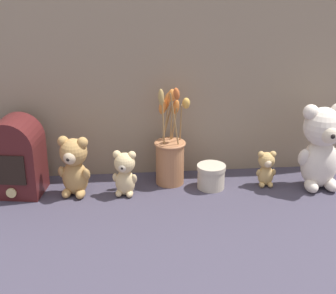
{
  "coord_description": "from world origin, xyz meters",
  "views": [
    {
      "loc": [
        -0.13,
        -1.44,
        0.73
      ],
      "look_at": [
        0.0,
        0.02,
        0.15
      ],
      "focal_mm": 55.0,
      "sensor_mm": 36.0,
      "label": 1
    }
  ],
  "objects_px": {
    "teddy_bear_small": "(125,172)",
    "vintage_radio": "(16,156)",
    "teddy_bear_medium": "(74,165)",
    "teddy_bear_large": "(321,145)",
    "flower_vase": "(170,154)",
    "teddy_bear_tiny": "(266,168)",
    "decorative_tin_tall": "(211,176)"
  },
  "relations": [
    {
      "from": "teddy_bear_tiny",
      "to": "decorative_tin_tall",
      "type": "xyz_separation_m",
      "value": [
        -0.18,
        0.0,
        -0.02
      ]
    },
    {
      "from": "flower_vase",
      "to": "vintage_radio",
      "type": "distance_m",
      "value": 0.48
    },
    {
      "from": "teddy_bear_large",
      "to": "decorative_tin_tall",
      "type": "distance_m",
      "value": 0.36
    },
    {
      "from": "teddy_bear_large",
      "to": "flower_vase",
      "type": "bearing_deg",
      "value": 170.7
    },
    {
      "from": "teddy_bear_medium",
      "to": "decorative_tin_tall",
      "type": "height_order",
      "value": "teddy_bear_medium"
    },
    {
      "from": "teddy_bear_medium",
      "to": "teddy_bear_tiny",
      "type": "height_order",
      "value": "teddy_bear_medium"
    },
    {
      "from": "teddy_bear_small",
      "to": "teddy_bear_tiny",
      "type": "relative_size",
      "value": 1.23
    },
    {
      "from": "teddy_bear_medium",
      "to": "teddy_bear_tiny",
      "type": "relative_size",
      "value": 1.61
    },
    {
      "from": "teddy_bear_medium",
      "to": "teddy_bear_tiny",
      "type": "bearing_deg",
      "value": 0.8
    },
    {
      "from": "flower_vase",
      "to": "vintage_radio",
      "type": "xyz_separation_m",
      "value": [
        -0.48,
        -0.03,
        0.03
      ]
    },
    {
      "from": "teddy_bear_large",
      "to": "teddy_bear_tiny",
      "type": "height_order",
      "value": "teddy_bear_large"
    },
    {
      "from": "teddy_bear_small",
      "to": "vintage_radio",
      "type": "height_order",
      "value": "vintage_radio"
    },
    {
      "from": "flower_vase",
      "to": "teddy_bear_medium",
      "type": "bearing_deg",
      "value": -168.83
    },
    {
      "from": "teddy_bear_tiny",
      "to": "flower_vase",
      "type": "bearing_deg",
      "value": 170.49
    },
    {
      "from": "teddy_bear_tiny",
      "to": "flower_vase",
      "type": "height_order",
      "value": "flower_vase"
    },
    {
      "from": "teddy_bear_medium",
      "to": "flower_vase",
      "type": "distance_m",
      "value": 0.31
    },
    {
      "from": "teddy_bear_medium",
      "to": "teddy_bear_small",
      "type": "bearing_deg",
      "value": -5.05
    },
    {
      "from": "teddy_bear_tiny",
      "to": "vintage_radio",
      "type": "xyz_separation_m",
      "value": [
        -0.78,
        0.02,
        0.06
      ]
    },
    {
      "from": "teddy_bear_tiny",
      "to": "vintage_radio",
      "type": "relative_size",
      "value": 0.48
    },
    {
      "from": "teddy_bear_small",
      "to": "vintage_radio",
      "type": "distance_m",
      "value": 0.34
    },
    {
      "from": "decorative_tin_tall",
      "to": "teddy_bear_small",
      "type": "bearing_deg",
      "value": -175.4
    },
    {
      "from": "teddy_bear_large",
      "to": "teddy_bear_medium",
      "type": "distance_m",
      "value": 0.77
    },
    {
      "from": "teddy_bear_medium",
      "to": "flower_vase",
      "type": "bearing_deg",
      "value": 11.17
    },
    {
      "from": "vintage_radio",
      "to": "decorative_tin_tall",
      "type": "height_order",
      "value": "vintage_radio"
    },
    {
      "from": "teddy_bear_small",
      "to": "teddy_bear_medium",
      "type": "bearing_deg",
      "value": 174.95
    },
    {
      "from": "teddy_bear_tiny",
      "to": "decorative_tin_tall",
      "type": "bearing_deg",
      "value": 179.99
    },
    {
      "from": "flower_vase",
      "to": "decorative_tin_tall",
      "type": "relative_size",
      "value": 3.64
    },
    {
      "from": "vintage_radio",
      "to": "teddy_bear_medium",
      "type": "bearing_deg",
      "value": -9.77
    },
    {
      "from": "teddy_bear_small",
      "to": "flower_vase",
      "type": "xyz_separation_m",
      "value": [
        0.15,
        0.07,
        0.02
      ]
    },
    {
      "from": "teddy_bear_small",
      "to": "decorative_tin_tall",
      "type": "bearing_deg",
      "value": 4.6
    },
    {
      "from": "flower_vase",
      "to": "decorative_tin_tall",
      "type": "height_order",
      "value": "flower_vase"
    },
    {
      "from": "teddy_bear_large",
      "to": "flower_vase",
      "type": "distance_m",
      "value": 0.47
    }
  ]
}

